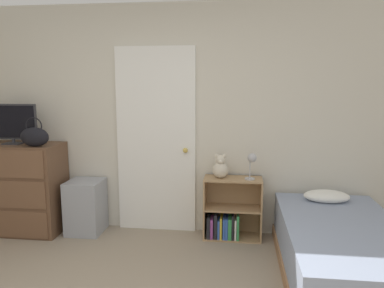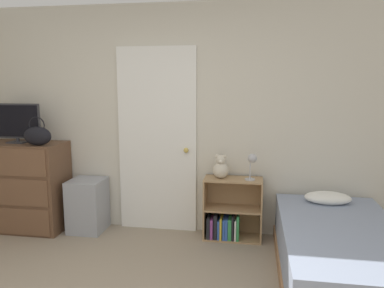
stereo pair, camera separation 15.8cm
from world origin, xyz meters
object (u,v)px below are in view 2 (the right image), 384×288
object	(u,v)px
dresser	(23,186)
teddy_bear	(221,168)
storage_bin	(88,205)
handbag	(37,136)
tv	(16,122)
bookshelf	(229,216)
bed	(341,255)
desk_lamp	(252,161)

from	to	relation	value
dresser	teddy_bear	distance (m)	2.30
storage_bin	teddy_bear	world-z (taller)	teddy_bear
handbag	teddy_bear	bearing A→B (deg)	7.00
tv	bookshelf	world-z (taller)	tv
dresser	handbag	size ratio (longest dim) A/B	3.21
dresser	handbag	world-z (taller)	handbag
tv	bed	xyz separation A→B (m)	(3.40, -0.68, -1.00)
bookshelf	teddy_bear	world-z (taller)	teddy_bear
teddy_bear	bed	bearing A→B (deg)	-35.69
bookshelf	tv	bearing A→B (deg)	-177.39
desk_lamp	bed	size ratio (longest dim) A/B	0.15
tv	bookshelf	size ratio (longest dim) A/B	0.85
bookshelf	teddy_bear	xyz separation A→B (m)	(-0.10, 0.00, 0.53)
dresser	tv	world-z (taller)	tv
tv	teddy_bear	size ratio (longest dim) A/B	2.19
dresser	teddy_bear	bearing A→B (deg)	2.57
dresser	handbag	xyz separation A→B (m)	(0.31, -0.14, 0.62)
storage_bin	bed	size ratio (longest dim) A/B	0.32
bed	bookshelf	bearing A→B (deg)	141.76
desk_lamp	bed	xyz separation A→B (m)	(0.77, -0.75, -0.63)
bed	handbag	bearing A→B (deg)	169.93
bookshelf	teddy_bear	distance (m)	0.54
desk_lamp	teddy_bear	bearing A→B (deg)	172.88
bed	desk_lamp	bearing A→B (deg)	135.74
dresser	tv	size ratio (longest dim) A/B	1.78
tv	bed	size ratio (longest dim) A/B	0.30
teddy_bear	tv	bearing A→B (deg)	-177.27
desk_lamp	storage_bin	bearing A→B (deg)	-179.78
handbag	bookshelf	distance (m)	2.26
storage_bin	desk_lamp	distance (m)	1.94
storage_bin	teddy_bear	bearing A→B (deg)	1.82
tv	dresser	bearing A→B (deg)	19.97
handbag	bed	bearing A→B (deg)	-10.07
dresser	desk_lamp	bearing A→B (deg)	1.34
dresser	bed	world-z (taller)	dresser
tv	handbag	size ratio (longest dim) A/B	1.81
handbag	storage_bin	bearing A→B (deg)	23.32
teddy_bear	desk_lamp	world-z (taller)	desk_lamp
tv	bookshelf	distance (m)	2.60
bookshelf	bed	bearing A→B (deg)	-38.24
dresser	handbag	distance (m)	0.70
bed	tv	bearing A→B (deg)	168.73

